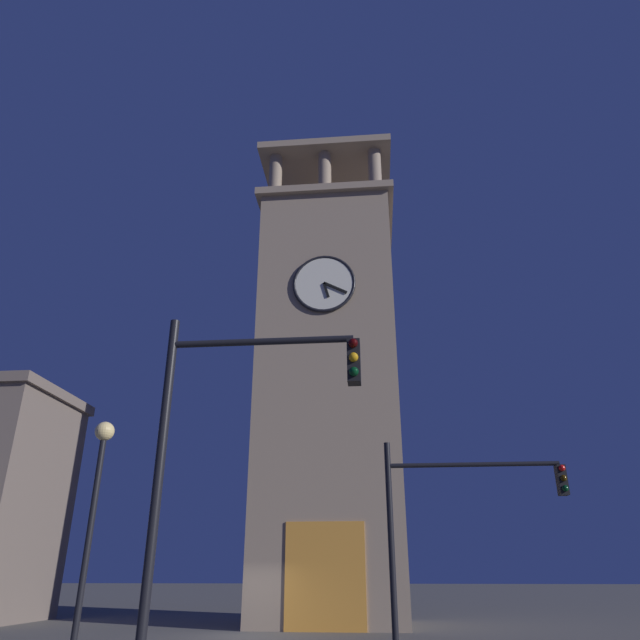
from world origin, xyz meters
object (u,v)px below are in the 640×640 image
traffic_signal_mid (452,511)px  street_lamp (95,494)px  clocktower (330,386)px  traffic_signal_near (222,440)px

traffic_signal_mid → street_lamp: size_ratio=0.99×
traffic_signal_mid → street_lamp: street_lamp is taller
clocktower → traffic_signal_near: clocktower is taller
traffic_signal_near → street_lamp: size_ratio=1.16×
traffic_signal_near → traffic_signal_mid: traffic_signal_near is taller
traffic_signal_near → street_lamp: 5.31m
clocktower → traffic_signal_mid: clocktower is taller
street_lamp → traffic_signal_mid: bearing=-161.1°
traffic_signal_mid → street_lamp: 8.63m
clocktower → street_lamp: bearing=74.7°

